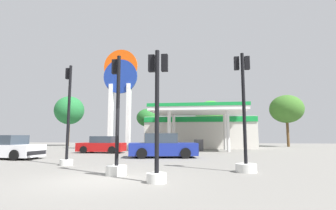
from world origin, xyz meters
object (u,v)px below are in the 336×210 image
(car_1, at_px, (163,147))
(tree_1, at_px, (148,118))
(car_2, at_px, (102,145))
(traffic_signal_0, at_px, (68,130))
(station_pole_sign, at_px, (120,86))
(tree_2, at_px, (211,115))
(traffic_signal_3, at_px, (117,144))
(car_0, at_px, (8,148))
(tree_0, at_px, (69,110))
(traffic_signal_2, at_px, (157,127))
(tree_3, at_px, (286,109))
(traffic_signal_1, at_px, (245,135))

(car_1, xyz_separation_m, tree_1, (-5.27, 18.27, 3.28))
(car_2, distance_m, traffic_signal_0, 9.46)
(station_pole_sign, height_order, tree_2, station_pole_sign)
(station_pole_sign, bearing_deg, traffic_signal_3, -71.23)
(traffic_signal_0, distance_m, tree_1, 23.64)
(car_0, height_order, car_2, car_0)
(car_0, distance_m, traffic_signal_3, 10.72)
(tree_0, xyz_separation_m, tree_1, (12.07, -0.07, -1.24))
(tree_1, bearing_deg, tree_0, 179.68)
(station_pole_sign, distance_m, traffic_signal_0, 14.80)
(car_2, height_order, tree_2, tree_2)
(traffic_signal_0, height_order, tree_2, tree_2)
(tree_1, height_order, tree_2, tree_2)
(car_1, xyz_separation_m, traffic_signal_2, (1.35, -9.30, 0.99))
(traffic_signal_2, height_order, tree_0, tree_0)
(car_0, distance_m, tree_3, 32.73)
(tree_0, bearing_deg, traffic_signal_3, -57.35)
(traffic_signal_3, xyz_separation_m, tree_3, (14.49, 27.69, 3.98))
(traffic_signal_1, bearing_deg, tree_3, 69.92)
(car_2, xyz_separation_m, tree_1, (0.76, 14.31, 3.37))
(station_pole_sign, height_order, traffic_signal_3, station_pole_sign)
(car_1, height_order, tree_3, tree_3)
(tree_0, xyz_separation_m, tree_2, (21.03, 1.49, -0.79))
(tree_0, bearing_deg, traffic_signal_0, -60.58)
(traffic_signal_0, height_order, tree_0, tree_0)
(station_pole_sign, bearing_deg, tree_2, 49.05)
(tree_3, bearing_deg, traffic_signal_1, -110.08)
(car_1, distance_m, traffic_signal_2, 9.45)
(tree_0, bearing_deg, tree_1, -0.32)
(traffic_signal_0, relative_size, traffic_signal_1, 1.03)
(station_pole_sign, distance_m, traffic_signal_1, 19.12)
(tree_1, xyz_separation_m, tree_2, (8.96, 1.55, 0.46))
(traffic_signal_0, bearing_deg, tree_1, 92.96)
(car_2, bearing_deg, traffic_signal_2, -60.89)
(tree_1, bearing_deg, tree_3, 4.14)
(car_2, bearing_deg, tree_1, 86.95)
(car_2, xyz_separation_m, tree_3, (20.07, 15.71, 4.49))
(tree_0, height_order, tree_3, tree_0)
(tree_2, bearing_deg, car_0, -120.81)
(station_pole_sign, distance_m, car_1, 12.11)
(traffic_signal_3, bearing_deg, tree_3, 62.37)
(car_1, xyz_separation_m, car_2, (-6.03, 3.95, -0.09))
(station_pole_sign, bearing_deg, traffic_signal_0, -81.62)
(tree_3, bearing_deg, car_2, -141.95)
(traffic_signal_0, bearing_deg, station_pole_sign, 98.38)
(station_pole_sign, height_order, traffic_signal_1, station_pole_sign)
(traffic_signal_0, bearing_deg, car_2, 102.14)
(car_0, height_order, tree_3, tree_3)
(traffic_signal_1, bearing_deg, tree_2, 91.74)
(car_0, height_order, tree_0, tree_0)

